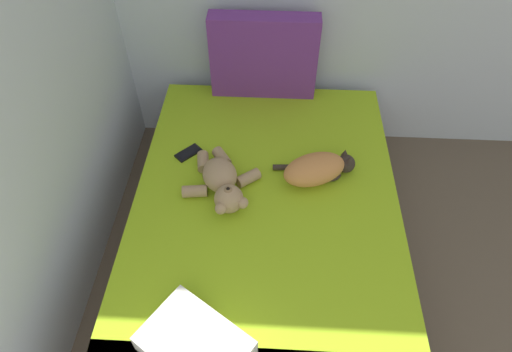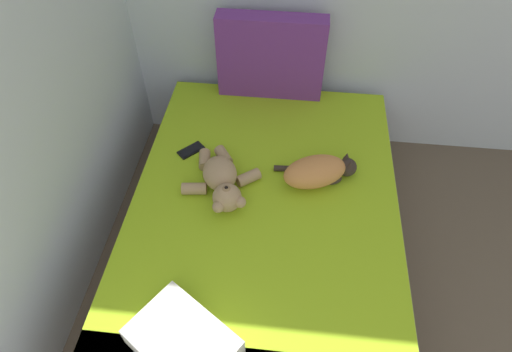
{
  "view_description": "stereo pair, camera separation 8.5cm",
  "coord_description": "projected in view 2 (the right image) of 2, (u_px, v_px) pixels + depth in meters",
  "views": [
    {
      "loc": [
        0.98,
        1.34,
        2.25
      ],
      "look_at": [
        0.9,
        2.87,
        0.54
      ],
      "focal_mm": 30.71,
      "sensor_mm": 36.0,
      "label": 1
    },
    {
      "loc": [
        1.07,
        1.35,
        2.25
      ],
      "look_at": [
        0.9,
        2.87,
        0.54
      ],
      "focal_mm": 30.71,
      "sensor_mm": 36.0,
      "label": 2
    }
  ],
  "objects": [
    {
      "name": "throw_pillow",
      "position": [
        183.0,
        342.0,
        1.7
      ],
      "size": [
        0.49,
        0.45,
        0.11
      ],
      "primitive_type": "cube",
      "rotation": [
        0.0,
        0.0,
        -0.58
      ],
      "color": "white",
      "rests_on": "bed"
    },
    {
      "name": "cell_phone",
      "position": [
        191.0,
        150.0,
        2.49
      ],
      "size": [
        0.16,
        0.16,
        0.01
      ],
      "color": "black",
      "rests_on": "bed"
    },
    {
      "name": "cat",
      "position": [
        318.0,
        171.0,
        2.29
      ],
      "size": [
        0.44,
        0.31,
        0.15
      ],
      "color": "#D18447",
      "rests_on": "bed"
    },
    {
      "name": "teddy_bear",
      "position": [
        222.0,
        181.0,
        2.25
      ],
      "size": [
        0.41,
        0.49,
        0.16
      ],
      "color": "tan",
      "rests_on": "bed"
    },
    {
      "name": "bed",
      "position": [
        263.0,
        236.0,
        2.4
      ],
      "size": [
        1.42,
        2.09,
        0.49
      ],
      "color": "brown",
      "rests_on": "ground_plane"
    },
    {
      "name": "patterned_cushion",
      "position": [
        271.0,
        57.0,
        2.66
      ],
      "size": [
        0.65,
        0.13,
        0.53
      ],
      "color": "#72338C",
      "rests_on": "bed"
    }
  ]
}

